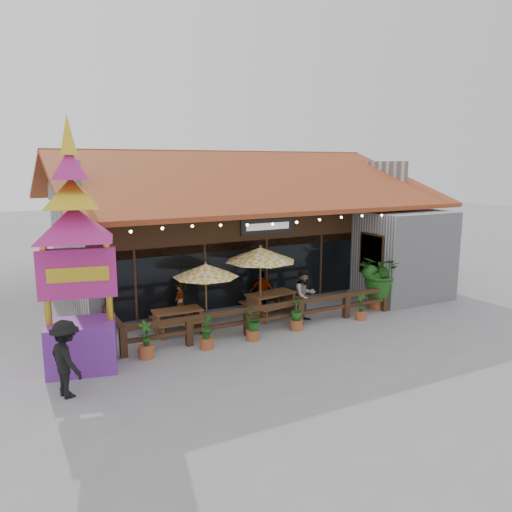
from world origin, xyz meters
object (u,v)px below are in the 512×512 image
umbrella_left (206,271)px  picnic_table_left (177,317)px  umbrella_right (260,255)px  thai_sign_tower (74,230)px  tropical_plant (378,273)px  picnic_table_right (271,300)px  pedestrian (66,359)px

umbrella_left → picnic_table_left: (-0.93, 0.27, -1.51)m
umbrella_right → picnic_table_left: size_ratio=1.80×
umbrella_left → thai_sign_tower: bearing=-161.1°
thai_sign_tower → tropical_plant: bearing=3.9°
picnic_table_right → thai_sign_tower: (-6.88, -1.82, 3.23)m
picnic_table_left → thai_sign_tower: size_ratio=0.23×
picnic_table_left → tropical_plant: (7.69, -0.97, 0.88)m
umbrella_left → umbrella_right: 2.19m
picnic_table_left → tropical_plant: size_ratio=0.68×
umbrella_left → picnic_table_right: size_ratio=1.42×
umbrella_left → picnic_table_left: size_ratio=1.70×
picnic_table_left → picnic_table_right: bearing=1.8°
umbrella_right → picnic_table_right: bearing=17.5°
pedestrian → picnic_table_right: bearing=-83.5°
picnic_table_right → thai_sign_tower: size_ratio=0.28×
thai_sign_tower → pedestrian: thai_sign_tower is taller
umbrella_left → picnic_table_right: umbrella_left is taller
picnic_table_left → tropical_plant: tropical_plant is taller
picnic_table_right → thai_sign_tower: thai_sign_tower is taller
picnic_table_right → pedestrian: 8.18m
picnic_table_left → pedestrian: bearing=-140.1°
picnic_table_right → tropical_plant: (4.07, -1.08, 0.82)m
tropical_plant → umbrella_right: bearing=168.7°
pedestrian → tropical_plant: bearing=-96.5°
tropical_plant → pedestrian: bearing=-169.0°
picnic_table_left → tropical_plant: bearing=-7.2°
thai_sign_tower → pedestrian: bearing=-111.0°
umbrella_left → picnic_table_left: bearing=163.9°
umbrella_left → pedestrian: bearing=-148.3°
umbrella_left → umbrella_right: size_ratio=0.94×
pedestrian → umbrella_right: bearing=-83.0°
umbrella_left → pedestrian: 5.72m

